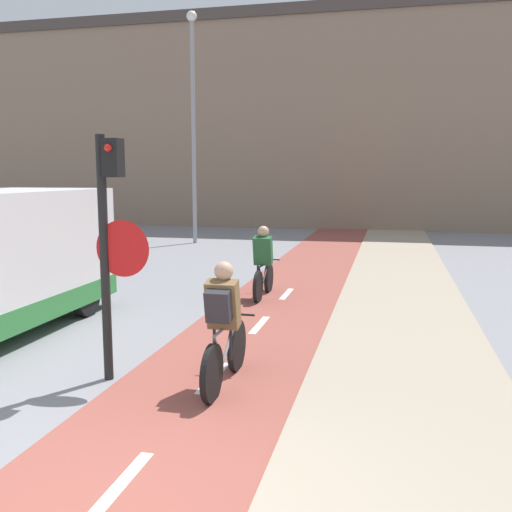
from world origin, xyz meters
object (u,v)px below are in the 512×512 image
(street_lamp_far, at_px, (193,107))
(cyclist_far, at_px, (263,265))
(traffic_light_pole, at_px, (110,230))
(cyclist_near, at_px, (224,328))

(street_lamp_far, bearing_deg, cyclist_far, -62.44)
(street_lamp_far, bearing_deg, traffic_light_pole, -74.69)
(traffic_light_pole, xyz_separation_m, cyclist_far, (0.75, 4.91, -1.16))
(traffic_light_pole, relative_size, cyclist_near, 1.73)
(street_lamp_far, relative_size, cyclist_far, 4.93)
(street_lamp_far, bearing_deg, cyclist_near, -69.34)
(street_lamp_far, xyz_separation_m, cyclist_near, (5.01, -13.28, -4.08))
(traffic_light_pole, bearing_deg, cyclist_near, 2.83)
(traffic_light_pole, relative_size, street_lamp_far, 0.37)
(traffic_light_pole, xyz_separation_m, street_lamp_far, (-3.65, 13.34, 2.97))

